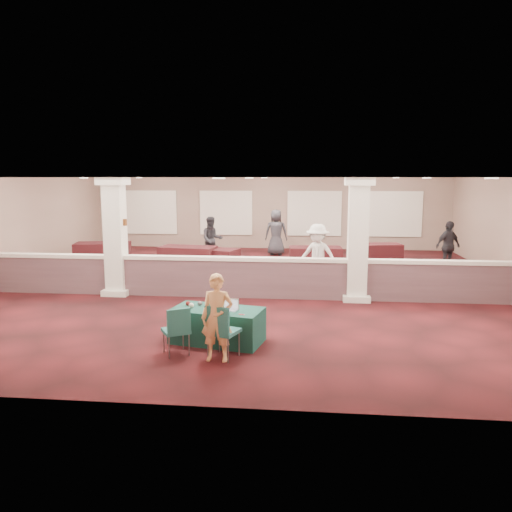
# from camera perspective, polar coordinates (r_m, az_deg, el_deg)

# --- Properties ---
(ground) EXTENTS (16.00, 16.00, 0.00)m
(ground) POSITION_cam_1_polar(r_m,az_deg,el_deg) (14.96, -0.75, -3.38)
(ground) COLOR #441114
(ground) RESTS_ON ground
(wall_back) EXTENTS (16.00, 0.04, 3.20)m
(wall_back) POSITION_cam_1_polar(r_m,az_deg,el_deg) (22.63, 1.59, 4.92)
(wall_back) COLOR #816559
(wall_back) RESTS_ON ground
(wall_front) EXTENTS (16.00, 0.04, 3.20)m
(wall_front) POSITION_cam_1_polar(r_m,az_deg,el_deg) (6.92, -8.48, -4.52)
(wall_front) COLOR #816559
(wall_front) RESTS_ON ground
(ceiling) EXTENTS (16.00, 16.00, 0.02)m
(ceiling) POSITION_cam_1_polar(r_m,az_deg,el_deg) (14.61, -0.78, 8.97)
(ceiling) COLOR white
(ceiling) RESTS_ON wall_back
(partition_wall) EXTENTS (15.60, 0.28, 1.10)m
(partition_wall) POSITION_cam_1_polar(r_m,az_deg,el_deg) (13.39, -1.50, -2.37)
(partition_wall) COLOR #50363C
(partition_wall) RESTS_ON ground
(column_left) EXTENTS (0.72, 0.72, 3.20)m
(column_left) POSITION_cam_1_polar(r_m,az_deg,el_deg) (14.10, -15.78, 2.27)
(column_left) COLOR white
(column_left) RESTS_ON ground
(column_right) EXTENTS (0.72, 0.72, 3.20)m
(column_right) POSITION_cam_1_polar(r_m,az_deg,el_deg) (13.17, 11.54, 1.97)
(column_right) COLOR white
(column_right) RESTS_ON ground
(sconce_left) EXTENTS (0.12, 0.12, 0.18)m
(sconce_left) POSITION_cam_1_polar(r_m,az_deg,el_deg) (14.17, -16.90, 3.73)
(sconce_left) COLOR brown
(sconce_left) RESTS_ON column_left
(sconce_right) EXTENTS (0.12, 0.12, 0.18)m
(sconce_right) POSITION_cam_1_polar(r_m,az_deg,el_deg) (13.96, -14.77, 3.75)
(sconce_right) COLOR brown
(sconce_right) RESTS_ON column_left
(near_table) EXTENTS (1.89, 1.21, 0.67)m
(near_table) POSITION_cam_1_polar(r_m,az_deg,el_deg) (9.88, -4.45, -7.91)
(near_table) COLOR #0E332D
(near_table) RESTS_ON ground
(conf_chair_main) EXTENTS (0.63, 0.64, 0.99)m
(conf_chair_main) POSITION_cam_1_polar(r_m,az_deg,el_deg) (8.90, -4.04, -8.15)
(conf_chair_main) COLOR #205E59
(conf_chair_main) RESTS_ON ground
(conf_chair_side) EXTENTS (0.62, 0.62, 0.90)m
(conf_chair_side) POSITION_cam_1_polar(r_m,az_deg,el_deg) (9.19, -9.00, -8.05)
(conf_chair_side) COLOR #205E59
(conf_chair_side) RESTS_ON ground
(woman) EXTENTS (0.57, 0.39, 1.55)m
(woman) POSITION_cam_1_polar(r_m,az_deg,el_deg) (8.80, -4.45, -7.05)
(woman) COLOR #F1AF68
(woman) RESTS_ON ground
(far_table_front_left) EXTENTS (2.06, 1.24, 0.79)m
(far_table_front_left) POSITION_cam_1_polar(r_m,az_deg,el_deg) (17.83, -7.79, -0.16)
(far_table_front_left) COLOR black
(far_table_front_left) RESTS_ON ground
(far_table_front_center) EXTENTS (1.93, 1.41, 0.71)m
(far_table_front_center) POSITION_cam_1_polar(r_m,az_deg,el_deg) (17.78, -4.88, -0.27)
(far_table_front_center) COLOR black
(far_table_front_center) RESTS_ON ground
(far_table_front_right) EXTENTS (1.97, 1.40, 0.72)m
(far_table_front_right) POSITION_cam_1_polar(r_m,az_deg,el_deg) (15.78, 22.91, -2.11)
(far_table_front_right) COLOR black
(far_table_front_right) RESTS_ON ground
(far_table_back_left) EXTENTS (2.13, 1.37, 0.80)m
(far_table_back_left) POSITION_cam_1_polar(r_m,az_deg,el_deg) (19.47, -17.10, 0.31)
(far_table_back_left) COLOR black
(far_table_back_left) RESTS_ON ground
(far_table_back_center) EXTENTS (1.89, 1.04, 0.74)m
(far_table_back_center) POSITION_cam_1_polar(r_m,az_deg,el_deg) (17.94, 6.79, -0.15)
(far_table_back_center) COLOR black
(far_table_back_center) RESTS_ON ground
(far_table_back_right) EXTENTS (1.79, 1.11, 0.68)m
(far_table_back_right) POSITION_cam_1_polar(r_m,az_deg,el_deg) (19.75, 13.86, 0.39)
(far_table_back_right) COLOR black
(far_table_back_right) RESTS_ON ground
(attendee_a) EXTENTS (0.94, 0.72, 1.73)m
(attendee_a) POSITION_cam_1_polar(r_m,az_deg,el_deg) (19.00, -5.06, 1.89)
(attendee_a) COLOR black
(attendee_a) RESTS_ON ground
(attendee_b) EXTENTS (1.31, 0.90, 1.86)m
(attendee_b) POSITION_cam_1_polar(r_m,az_deg,el_deg) (14.69, 7.03, 0.03)
(attendee_b) COLOR silver
(attendee_b) RESTS_ON ground
(attendee_c) EXTENTS (1.13, 0.93, 1.74)m
(attendee_c) POSITION_cam_1_polar(r_m,az_deg,el_deg) (18.27, 21.09, 1.04)
(attendee_c) COLOR black
(attendee_c) RESTS_ON ground
(attendee_d) EXTENTS (0.95, 0.53, 1.90)m
(attendee_d) POSITION_cam_1_polar(r_m,az_deg,el_deg) (20.64, 2.32, 2.72)
(attendee_d) COLOR black
(attendee_d) RESTS_ON ground
(laptop_base) EXTENTS (0.34, 0.27, 0.02)m
(laptop_base) POSITION_cam_1_polar(r_m,az_deg,el_deg) (9.65, -3.05, -6.20)
(laptop_base) COLOR silver
(laptop_base) RESTS_ON near_table
(laptop_screen) EXTENTS (0.30, 0.07, 0.20)m
(laptop_screen) POSITION_cam_1_polar(r_m,az_deg,el_deg) (9.72, -2.83, -5.42)
(laptop_screen) COLOR silver
(laptop_screen) RESTS_ON near_table
(screen_glow) EXTENTS (0.27, 0.06, 0.17)m
(screen_glow) POSITION_cam_1_polar(r_m,az_deg,el_deg) (9.71, -2.84, -5.51)
(screen_glow) COLOR silver
(screen_glow) RESTS_ON near_table
(knitting) EXTENTS (0.42, 0.35, 0.03)m
(knitting) POSITION_cam_1_polar(r_m,az_deg,el_deg) (9.56, -4.73, -6.32)
(knitting) COLOR #B9631D
(knitting) RESTS_ON near_table
(yarn_cream) EXTENTS (0.10, 0.10, 0.10)m
(yarn_cream) POSITION_cam_1_polar(r_m,az_deg,el_deg) (9.89, -7.40, -5.62)
(yarn_cream) COLOR #F1DEC7
(yarn_cream) RESTS_ON near_table
(yarn_red) EXTENTS (0.09, 0.09, 0.09)m
(yarn_red) POSITION_cam_1_polar(r_m,az_deg,el_deg) (10.07, -7.78, -5.39)
(yarn_red) COLOR #5C1412
(yarn_red) RESTS_ON near_table
(yarn_grey) EXTENTS (0.10, 0.10, 0.10)m
(yarn_grey) POSITION_cam_1_polar(r_m,az_deg,el_deg) (10.03, -6.43, -5.41)
(yarn_grey) COLOR #4F4F54
(yarn_grey) RESTS_ON near_table
(scissors) EXTENTS (0.11, 0.05, 0.01)m
(scissors) POSITION_cam_1_polar(r_m,az_deg,el_deg) (9.35, -1.65, -6.70)
(scissors) COLOR #B11221
(scissors) RESTS_ON near_table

